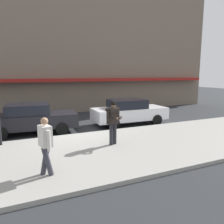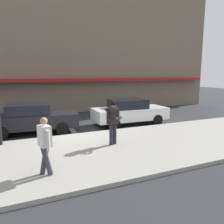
{
  "view_description": "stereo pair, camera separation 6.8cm",
  "coord_description": "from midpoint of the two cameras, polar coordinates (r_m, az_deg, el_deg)",
  "views": [
    {
      "loc": [
        -2.43,
        -10.45,
        3.01
      ],
      "look_at": [
        1.21,
        -2.38,
        1.49
      ],
      "focal_mm": 35.0,
      "sensor_mm": 36.0,
      "label": 1
    },
    {
      "loc": [
        -2.37,
        -10.47,
        3.01
      ],
      "look_at": [
        1.21,
        -2.38,
        1.49
      ],
      "focal_mm": 35.0,
      "sensor_mm": 36.0,
      "label": 2
    }
  ],
  "objects": [
    {
      "name": "man_texting_on_phone",
      "position": [
        8.92,
        0.53,
        -1.64
      ],
      "size": [
        0.61,
        0.65,
        1.81
      ],
      "color": "#23232B",
      "rests_on": "sidewalk"
    },
    {
      "name": "pedestrian_in_light_coat",
      "position": [
        6.53,
        -16.85,
        -7.63
      ],
      "size": [
        0.39,
        0.59,
        1.7
      ],
      "color": "#33333D",
      "rests_on": "sidewalk"
    },
    {
      "name": "parked_sedan_mid",
      "position": [
        11.98,
        -20.08,
        -1.53
      ],
      "size": [
        4.63,
        2.2,
        1.54
      ],
      "color": "black",
      "rests_on": "ground"
    },
    {
      "name": "sidewalk",
      "position": [
        8.84,
        0.24,
        -9.69
      ],
      "size": [
        32.0,
        5.3,
        0.14
      ],
      "primitive_type": "cube",
      "color": "#99968E",
      "rests_on": "ground"
    },
    {
      "name": "storefront_facade",
      "position": [
        19.54,
        -14.25,
        19.23
      ],
      "size": [
        28.0,
        4.7,
        12.67
      ],
      "color": "#756656",
      "rests_on": "ground"
    },
    {
      "name": "parked_sedan_far",
      "position": [
        13.31,
        4.74,
        0.12
      ],
      "size": [
        4.55,
        2.03,
        1.54
      ],
      "color": "silver",
      "rests_on": "ground"
    },
    {
      "name": "curb_paint_line",
      "position": [
        11.45,
        -5.71,
        -5.53
      ],
      "size": [
        28.0,
        0.12,
        0.01
      ],
      "primitive_type": "cube",
      "color": "silver",
      "rests_on": "ground"
    },
    {
      "name": "ground_plane",
      "position": [
        11.15,
        -10.54,
        -6.09
      ],
      "size": [
        80.0,
        80.0,
        0.0
      ],
      "primitive_type": "plane",
      "color": "#2B2D30"
    }
  ]
}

